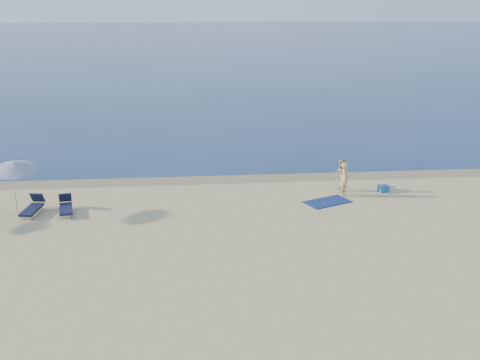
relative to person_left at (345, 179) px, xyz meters
name	(u,v)px	position (x,y,z in m)	size (l,w,h in m)	color
sea	(199,44)	(-4.44, 83.66, -0.79)	(240.00, 160.00, 0.01)	navy
wet_sand_strip	(242,179)	(-4.44, 3.06, -0.79)	(240.00, 1.60, 0.00)	#847254
person_left	(345,179)	(0.00, 0.00, 0.00)	(0.58, 0.38, 1.59)	tan
person_right	(341,175)	(0.02, 0.65, -0.02)	(0.75, 0.59, 1.55)	tan
beach_towel	(327,202)	(-0.97, -0.85, -0.78)	(2.01, 1.12, 0.03)	navy
white_bag	(392,187)	(2.47, 0.58, -0.66)	(0.31, 0.27, 0.27)	silver
blue_cooler	(383,188)	(2.00, 0.37, -0.64)	(0.45, 0.32, 0.32)	#1E5CA7
umbrella_near	(14,166)	(-14.32, -1.25, 1.37)	(2.32, 2.34, 2.53)	silver
lounger_left	(33,207)	(-13.80, -1.10, -0.53)	(0.78, 1.75, 0.74)	#141A37
lounger_right	(66,207)	(-12.42, -1.12, -0.53)	(0.83, 1.70, 0.72)	#141837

